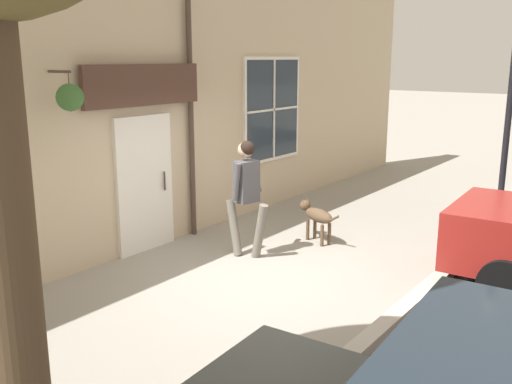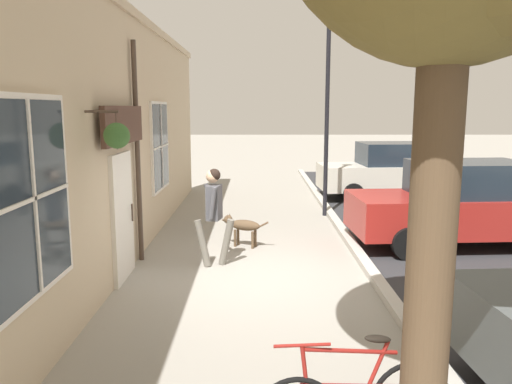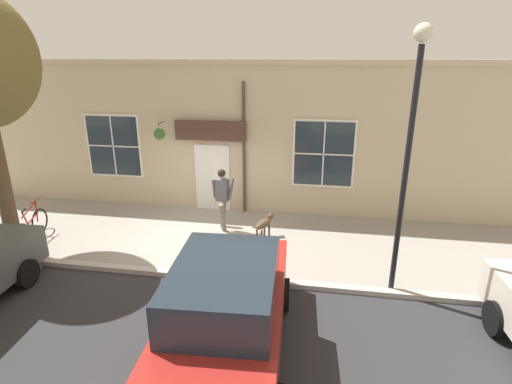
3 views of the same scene
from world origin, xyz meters
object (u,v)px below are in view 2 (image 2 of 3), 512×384
(street_lamp, at_px, (326,85))
(parked_car_far_end, at_px, (389,170))
(dog_on_leash, at_px, (241,226))
(parked_car_mid_block, at_px, (459,204))
(pedestrian_walking, at_px, (213,207))

(street_lamp, bearing_deg, parked_car_far_end, 46.76)
(dog_on_leash, bearing_deg, parked_car_mid_block, 0.64)
(pedestrian_walking, height_order, street_lamp, street_lamp)
(pedestrian_walking, bearing_deg, parked_car_far_end, 53.83)
(pedestrian_walking, distance_m, dog_on_leash, 1.48)
(parked_car_mid_block, relative_size, parked_car_far_end, 1.00)
(pedestrian_walking, distance_m, parked_car_mid_block, 5.11)
(parked_car_mid_block, distance_m, street_lamp, 4.53)
(parked_car_mid_block, distance_m, parked_car_far_end, 5.50)
(parked_car_mid_block, bearing_deg, street_lamp, 128.79)
(parked_car_mid_block, xyz_separation_m, street_lamp, (-2.37, 2.94, 2.50))
(pedestrian_walking, relative_size, parked_car_far_end, 0.40)
(parked_car_mid_block, height_order, street_lamp, street_lamp)
(pedestrian_walking, height_order, dog_on_leash, pedestrian_walking)
(pedestrian_walking, distance_m, parked_car_far_end, 8.43)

